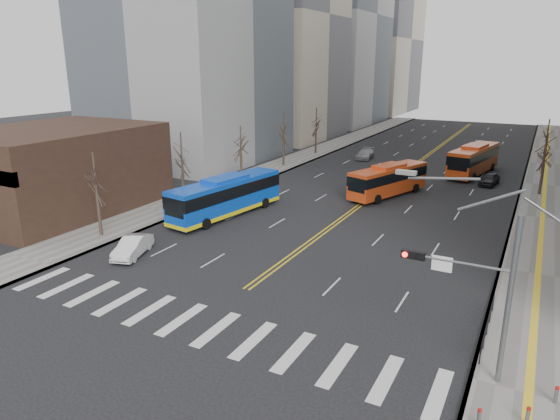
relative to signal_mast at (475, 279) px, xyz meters
The scene contains 17 objects.
ground 14.73m from the signal_mast, behind, with size 220.00×220.00×0.00m, color black.
sidewalk_right 43.43m from the signal_mast, 85.04° to the left, with size 7.00×130.00×0.15m, color slate.
sidewalk_left 52.80m from the signal_mast, 125.14° to the left, with size 5.00×130.00×0.15m, color slate.
crosswalk 14.73m from the signal_mast, behind, with size 26.70×4.00×0.01m.
centerline 54.98m from the signal_mast, 104.56° to the left, with size 0.55×100.00×0.01m.
storefront 41.01m from the signal_mast, 165.92° to the left, with size 14.00×18.00×8.00m.
signal_mast is the anchor object (origin of this frame).
pedestrian_railing 5.71m from the signal_mast, 82.40° to the left, with size 0.06×6.06×1.02m.
bollards 5.43m from the signal_mast, 40.86° to the right, with size 2.87×3.17×0.78m.
street_trees 38.71m from the signal_mast, 122.76° to the left, with size 35.20×47.20×7.60m.
blue_bus 28.79m from the signal_mast, 146.29° to the left, with size 4.68×13.26×3.76m.
red_bus_near 32.64m from the signal_mast, 112.35° to the left, with size 6.04×11.17×3.48m.
red_bus_far 46.28m from the signal_mast, 97.13° to the left, with size 4.92×12.53×3.85m.
car_white 25.00m from the signal_mast, behind, with size 1.55×4.44×1.46m, color silver.
car_dark_mid 40.94m from the signal_mast, 94.43° to the left, with size 1.72×4.27×1.46m, color black.
car_silver 54.36m from the signal_mast, 113.40° to the left, with size 2.03×4.99×1.45m, color #98979C.
car_dark_far 60.58m from the signal_mast, 96.02° to the left, with size 1.88×4.08×1.13m, color black.
Camera 1 is at (15.57, -19.77, 14.02)m, focal length 32.00 mm.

